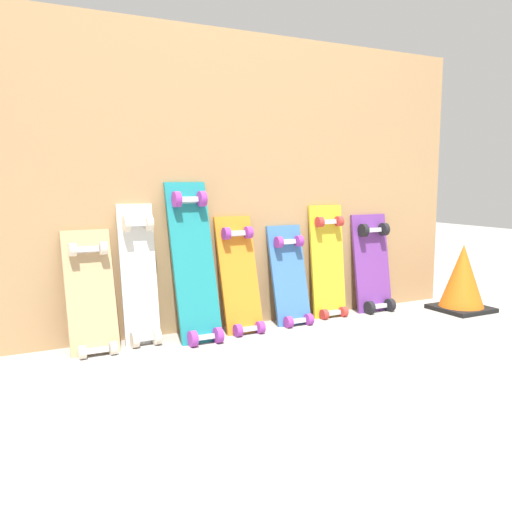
% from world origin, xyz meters
% --- Properties ---
extents(ground_plane, '(12.00, 12.00, 0.00)m').
position_xyz_m(ground_plane, '(0.00, 0.00, 0.00)').
color(ground_plane, '#9E9991').
extents(plywood_wall_panel, '(2.62, 0.04, 1.44)m').
position_xyz_m(plywood_wall_panel, '(0.00, 0.07, 0.72)').
color(plywood_wall_panel, tan).
rests_on(plywood_wall_panel, ground).
extents(skateboard_natural, '(0.21, 0.22, 0.59)m').
position_xyz_m(skateboard_natural, '(-0.79, -0.05, 0.23)').
color(skateboard_natural, tan).
rests_on(skateboard_natural, ground).
extents(skateboard_white, '(0.16, 0.17, 0.69)m').
position_xyz_m(skateboard_white, '(-0.56, -0.02, 0.28)').
color(skateboard_white, silver).
rests_on(skateboard_white, ground).
extents(skateboard_teal, '(0.20, 0.28, 0.79)m').
position_xyz_m(skateboard_teal, '(-0.32, -0.08, 0.33)').
color(skateboard_teal, '#197A7F').
rests_on(skateboard_teal, ground).
extents(skateboard_orange, '(0.19, 0.22, 0.63)m').
position_xyz_m(skateboard_orange, '(-0.08, -0.05, 0.24)').
color(skateboard_orange, orange).
rests_on(skateboard_orange, ground).
extents(skateboard_blue, '(0.20, 0.20, 0.57)m').
position_xyz_m(skateboard_blue, '(0.22, -0.04, 0.22)').
color(skateboard_blue, '#386BAD').
rests_on(skateboard_blue, ground).
extents(skateboard_yellow, '(0.20, 0.14, 0.67)m').
position_xyz_m(skateboard_yellow, '(0.47, -0.00, 0.27)').
color(skateboard_yellow, gold).
rests_on(skateboard_yellow, ground).
extents(skateboard_purple, '(0.23, 0.17, 0.60)m').
position_xyz_m(skateboard_purple, '(0.77, -0.02, 0.24)').
color(skateboard_purple, '#6B338C').
rests_on(skateboard_purple, ground).
extents(traffic_cone, '(0.28, 0.28, 0.37)m').
position_xyz_m(traffic_cone, '(1.21, -0.26, 0.18)').
color(traffic_cone, black).
rests_on(traffic_cone, ground).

